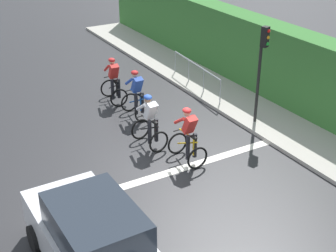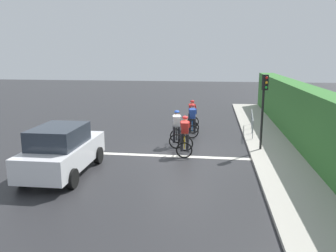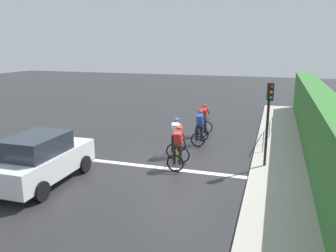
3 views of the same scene
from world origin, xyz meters
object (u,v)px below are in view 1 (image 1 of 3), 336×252
object	(u,v)px
cyclist_lead	(114,82)
pedestrian_railing_kerbside	(196,70)
cyclist_mid	(150,122)
car_white	(94,241)
cyclist_fourth	(188,137)
cyclist_second	(137,96)
traffic_light_near_crossing	(262,61)

from	to	relation	value
cyclist_lead	pedestrian_railing_kerbside	size ratio (longest dim) A/B	0.45
cyclist_mid	car_white	bearing A→B (deg)	-129.89
cyclist_fourth	car_white	size ratio (longest dim) A/B	0.40
cyclist_mid	cyclist_fourth	size ratio (longest dim) A/B	1.00
cyclist_fourth	cyclist_lead	bearing A→B (deg)	90.37
pedestrian_railing_kerbside	cyclist_mid	bearing A→B (deg)	-139.70
cyclist_lead	cyclist_second	xyz separation A→B (m)	(0.13, -1.57, 0.00)
cyclist_lead	cyclist_mid	distance (m)	3.64
cyclist_second	pedestrian_railing_kerbside	world-z (taller)	cyclist_second
cyclist_mid	cyclist_second	bearing A→B (deg)	73.84
traffic_light_near_crossing	cyclist_second	bearing A→B (deg)	141.05
cyclist_second	pedestrian_railing_kerbside	bearing A→B (deg)	19.60
car_white	cyclist_fourth	bearing A→B (deg)	35.50
cyclist_mid	cyclist_fourth	distance (m)	1.46
cyclist_fourth	traffic_light_near_crossing	distance (m)	3.65
car_white	cyclist_mid	bearing A→B (deg)	50.11
cyclist_second	traffic_light_near_crossing	distance (m)	4.29
traffic_light_near_crossing	pedestrian_railing_kerbside	xyz separation A→B (m)	(-0.02, 3.66, -1.43)
cyclist_second	car_white	xyz separation A→B (m)	(-4.16, -6.31, 0.08)
cyclist_fourth	car_white	distance (m)	4.99
pedestrian_railing_kerbside	traffic_light_near_crossing	bearing A→B (deg)	-89.76
cyclist_second	car_white	distance (m)	7.56
cyclist_lead	cyclist_fourth	distance (m)	4.99
pedestrian_railing_kerbside	cyclist_second	bearing A→B (deg)	-160.40
traffic_light_near_crossing	cyclist_fourth	bearing A→B (deg)	-164.96
traffic_light_near_crossing	cyclist_mid	bearing A→B (deg)	172.37
cyclist_lead	cyclist_mid	bearing A→B (deg)	-97.26
cyclist_second	cyclist_lead	bearing A→B (deg)	94.77
cyclist_fourth	traffic_light_near_crossing	bearing A→B (deg)	15.04
cyclist_lead	cyclist_fourth	bearing A→B (deg)	-89.63
cyclist_mid	pedestrian_railing_kerbside	distance (m)	4.88
cyclist_lead	cyclist_second	size ratio (longest dim) A/B	1.00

